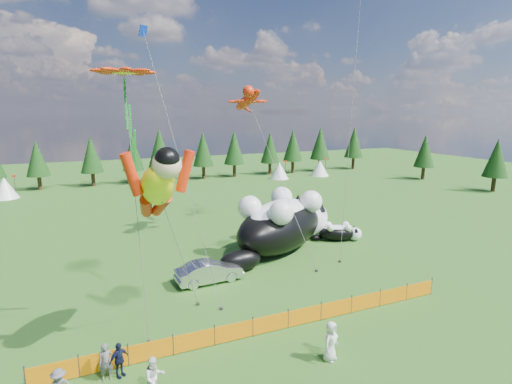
# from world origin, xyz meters

# --- Properties ---
(ground) EXTENTS (160.00, 160.00, 0.00)m
(ground) POSITION_xyz_m (0.00, 0.00, 0.00)
(ground) COLOR #13380A
(ground) RESTS_ON ground
(safety_fence) EXTENTS (22.06, 0.06, 1.10)m
(safety_fence) POSITION_xyz_m (0.00, -3.00, 0.50)
(safety_fence) COLOR #262626
(safety_fence) RESTS_ON ground
(tree_line) EXTENTS (90.00, 4.00, 8.00)m
(tree_line) POSITION_xyz_m (0.00, 45.00, 4.00)
(tree_line) COLOR black
(tree_line) RESTS_ON ground
(festival_tents) EXTENTS (50.00, 3.20, 2.80)m
(festival_tents) POSITION_xyz_m (11.00, 40.00, 1.40)
(festival_tents) COLOR white
(festival_tents) RESTS_ON ground
(cat_large) EXTENTS (11.99, 9.06, 4.78)m
(cat_large) POSITION_xyz_m (6.49, 8.15, 2.27)
(cat_large) COLOR black
(cat_large) RESTS_ON ground
(cat_small) EXTENTS (4.22, 2.70, 1.60)m
(cat_small) POSITION_xyz_m (11.98, 8.14, 0.76)
(cat_small) COLOR black
(cat_small) RESTS_ON ground
(car) EXTENTS (4.56, 1.86, 1.47)m
(car) POSITION_xyz_m (-1.09, 4.21, 0.74)
(car) COLOR silver
(car) RESTS_ON ground
(spectator_a) EXTENTS (0.60, 0.40, 1.64)m
(spectator_a) POSITION_xyz_m (-7.94, -3.61, 0.82)
(spectator_a) COLOR #55565A
(spectator_a) RESTS_ON ground
(spectator_b) EXTENTS (0.93, 0.66, 1.75)m
(spectator_b) POSITION_xyz_m (-6.25, -5.48, 0.87)
(spectator_b) COLOR silver
(spectator_b) RESTS_ON ground
(spectator_c) EXTENTS (1.03, 0.87, 1.56)m
(spectator_c) POSITION_xyz_m (-7.42, -3.60, 0.78)
(spectator_c) COLOR black
(spectator_c) RESTS_ON ground
(spectator_e) EXTENTS (1.08, 0.95, 1.87)m
(spectator_e) POSITION_xyz_m (1.50, -6.16, 0.93)
(spectator_e) COLOR silver
(spectator_e) RESTS_ON ground
(superhero_kite) EXTENTS (5.22, 5.94, 10.43)m
(superhero_kite) POSITION_xyz_m (-5.16, -1.75, 7.78)
(superhero_kite) COLOR #FDF50D
(superhero_kite) RESTS_ON ground
(gecko_kite) EXTENTS (3.60, 14.09, 16.11)m
(gecko_kite) POSITION_xyz_m (5.52, 13.60, 12.14)
(gecko_kite) COLOR red
(gecko_kite) RESTS_ON ground
(flower_kite) EXTENTS (2.98, 3.34, 13.17)m
(flower_kite) POSITION_xyz_m (-6.11, 0.24, 12.78)
(flower_kite) COLOR red
(flower_kite) RESTS_ON ground
(diamond_kite_a) EXTENTS (3.12, 7.27, 17.57)m
(diamond_kite_a) POSITION_xyz_m (-3.96, 6.76, 15.08)
(diamond_kite_a) COLOR #0E33D4
(diamond_kite_a) RESTS_ON ground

